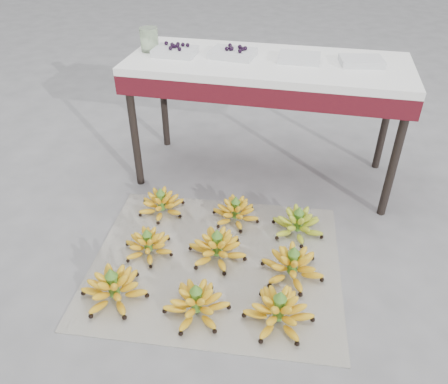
% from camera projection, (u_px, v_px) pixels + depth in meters
% --- Properties ---
extents(ground, '(60.00, 60.00, 0.00)m').
position_uv_depth(ground, '(212.00, 261.00, 2.25)').
color(ground, slate).
rests_on(ground, ground).
extents(newspaper_mat, '(1.33, 1.15, 0.01)m').
position_uv_depth(newspaper_mat, '(216.00, 262.00, 2.24)').
color(newspaper_mat, white).
rests_on(newspaper_mat, ground).
extents(bunch_front_left, '(0.35, 0.35, 0.19)m').
position_uv_depth(bunch_front_left, '(114.00, 288.00, 2.00)').
color(bunch_front_left, yellow).
rests_on(bunch_front_left, newspaper_mat).
extents(bunch_front_center, '(0.30, 0.30, 0.18)m').
position_uv_depth(bunch_front_center, '(197.00, 303.00, 1.93)').
color(bunch_front_center, yellow).
rests_on(bunch_front_center, newspaper_mat).
extents(bunch_front_right, '(0.33, 0.33, 0.19)m').
position_uv_depth(bunch_front_right, '(279.00, 311.00, 1.90)').
color(bunch_front_right, yellow).
rests_on(bunch_front_right, newspaper_mat).
extents(bunch_mid_left, '(0.33, 0.33, 0.16)m').
position_uv_depth(bunch_mid_left, '(148.00, 244.00, 2.26)').
color(bunch_mid_left, yellow).
rests_on(bunch_mid_left, newspaper_mat).
extents(bunch_mid_center, '(0.37, 0.37, 0.18)m').
position_uv_depth(bunch_mid_center, '(217.00, 247.00, 2.23)').
color(bunch_mid_center, yellow).
rests_on(bunch_mid_center, newspaper_mat).
extents(bunch_mid_right, '(0.40, 0.40, 0.19)m').
position_uv_depth(bunch_mid_right, '(292.00, 265.00, 2.12)').
color(bunch_mid_right, yellow).
rests_on(bunch_mid_right, newspaper_mat).
extents(bunch_back_left, '(0.35, 0.35, 0.17)m').
position_uv_depth(bunch_back_left, '(162.00, 204.00, 2.55)').
color(bunch_back_left, yellow).
rests_on(bunch_back_left, newspaper_mat).
extents(bunch_back_center, '(0.30, 0.30, 0.16)m').
position_uv_depth(bunch_back_center, '(236.00, 212.00, 2.49)').
color(bunch_back_center, yellow).
rests_on(bunch_back_center, newspaper_mat).
extents(bunch_back_right, '(0.38, 0.38, 0.18)m').
position_uv_depth(bunch_back_right, '(298.00, 224.00, 2.39)').
color(bunch_back_right, '#98C024').
rests_on(bunch_back_right, newspaper_mat).
extents(vendor_table, '(1.61, 0.65, 0.77)m').
position_uv_depth(vendor_table, '(267.00, 75.00, 2.54)').
color(vendor_table, black).
rests_on(vendor_table, ground).
extents(tray_far_left, '(0.25, 0.18, 0.06)m').
position_uv_depth(tray_far_left, '(175.00, 51.00, 2.55)').
color(tray_far_left, silver).
rests_on(tray_far_left, vendor_table).
extents(tray_left, '(0.27, 0.21, 0.06)m').
position_uv_depth(tray_left, '(233.00, 53.00, 2.52)').
color(tray_left, silver).
rests_on(tray_left, vendor_table).
extents(tray_right, '(0.23, 0.17, 0.04)m').
position_uv_depth(tray_right, '(299.00, 58.00, 2.46)').
color(tray_right, silver).
rests_on(tray_right, vendor_table).
extents(tray_far_right, '(0.25, 0.20, 0.04)m').
position_uv_depth(tray_far_right, '(361.00, 61.00, 2.41)').
color(tray_far_right, silver).
rests_on(tray_far_right, vendor_table).
extents(glass_jar, '(0.13, 0.13, 0.14)m').
position_uv_depth(glass_jar, '(149.00, 39.00, 2.59)').
color(glass_jar, beige).
rests_on(glass_jar, vendor_table).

